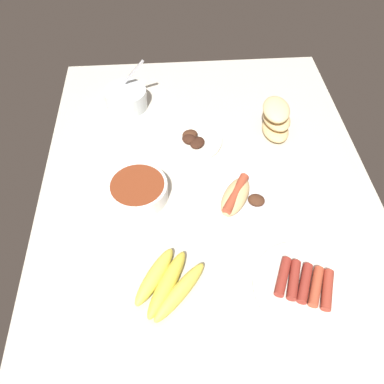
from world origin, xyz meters
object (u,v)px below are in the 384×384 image
(bread_stack, at_px, (276,119))
(bowl_chili, at_px, (138,190))
(banana_bunch, at_px, (167,284))
(plate_hotdog_assembled, at_px, (236,200))
(plate_sausages, at_px, (304,285))
(plate_grilled_meat, at_px, (190,139))
(bowl_coleslaw, at_px, (126,97))

(bread_stack, bearing_deg, bowl_chili, 118.37)
(banana_bunch, height_order, bread_stack, bread_stack)
(plate_hotdog_assembled, xyz_separation_m, bread_stack, (0.26, -0.15, 0.04))
(plate_hotdog_assembled, height_order, bread_stack, bread_stack)
(plate_hotdog_assembled, relative_size, plate_sausages, 1.07)
(plate_hotdog_assembled, xyz_separation_m, plate_grilled_meat, (0.24, 0.10, -0.01))
(banana_bunch, xyz_separation_m, plate_grilled_meat, (0.46, -0.08, -0.01))
(bread_stack, height_order, bowl_coleslaw, bowl_coleslaw)
(banana_bunch, distance_m, bowl_coleslaw, 0.65)
(bowl_chili, relative_size, plate_sausages, 0.69)
(banana_bunch, distance_m, plate_grilled_meat, 0.47)
(plate_hotdog_assembled, distance_m, banana_bunch, 0.29)
(banana_bunch, bearing_deg, plate_grilled_meat, -10.07)
(bowl_coleslaw, bearing_deg, plate_sausages, -148.22)
(plate_hotdog_assembled, relative_size, bread_stack, 1.87)
(banana_bunch, height_order, bowl_coleslaw, bowl_coleslaw)
(bowl_coleslaw, bearing_deg, banana_bunch, -170.24)
(bowl_chili, relative_size, bowl_coleslaw, 1.00)
(banana_bunch, xyz_separation_m, plate_sausages, (-0.02, -0.30, -0.01))
(bread_stack, bearing_deg, plate_sausages, 175.91)
(bread_stack, distance_m, plate_grilled_meat, 0.26)
(banana_bunch, bearing_deg, plate_sausages, -93.95)
(plate_hotdog_assembled, relative_size, banana_bunch, 1.26)
(bowl_chili, distance_m, plate_sausages, 0.47)
(plate_hotdog_assembled, xyz_separation_m, banana_bunch, (-0.22, 0.18, 0.00))
(banana_bunch, relative_size, bowl_chili, 1.23)
(plate_hotdog_assembled, bearing_deg, bowl_chili, 80.04)
(plate_hotdog_assembled, bearing_deg, plate_sausages, -154.02)
(bowl_chili, distance_m, bowl_coleslaw, 0.38)
(plate_hotdog_assembled, height_order, plate_sausages, plate_hotdog_assembled)
(plate_hotdog_assembled, bearing_deg, plate_grilled_meat, 22.75)
(plate_hotdog_assembled, height_order, plate_grilled_meat, plate_hotdog_assembled)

